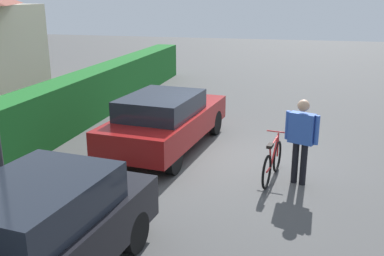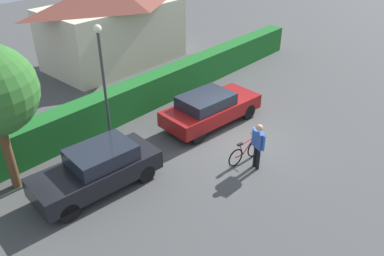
{
  "view_description": "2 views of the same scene",
  "coord_description": "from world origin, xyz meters",
  "px_view_note": "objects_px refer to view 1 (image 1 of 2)",
  "views": [
    {
      "loc": [
        -9.47,
        -1.66,
        3.64
      ],
      "look_at": [
        -1.41,
        0.35,
        1.12
      ],
      "focal_mm": 40.82,
      "sensor_mm": 36.0,
      "label": 1
    },
    {
      "loc": [
        -10.93,
        -7.55,
        8.16
      ],
      "look_at": [
        -1.94,
        0.45,
        1.15
      ],
      "focal_mm": 36.44,
      "sensor_mm": 36.0,
      "label": 2
    }
  ],
  "objects_px": {
    "parked_car_far": "(166,120)",
    "bicycle": "(272,162)",
    "person_rider": "(301,135)",
    "parked_car_near": "(29,241)"
  },
  "relations": [
    {
      "from": "bicycle",
      "to": "parked_car_far",
      "type": "bearing_deg",
      "value": 64.55
    },
    {
      "from": "parked_car_far",
      "to": "bicycle",
      "type": "height_order",
      "value": "parked_car_far"
    },
    {
      "from": "person_rider",
      "to": "parked_car_far",
      "type": "bearing_deg",
      "value": 67.23
    },
    {
      "from": "parked_car_far",
      "to": "bicycle",
      "type": "relative_size",
      "value": 2.77
    },
    {
      "from": "bicycle",
      "to": "person_rider",
      "type": "bearing_deg",
      "value": -97.89
    },
    {
      "from": "parked_car_near",
      "to": "bicycle",
      "type": "relative_size",
      "value": 2.61
    },
    {
      "from": "bicycle",
      "to": "person_rider",
      "type": "relative_size",
      "value": 0.94
    },
    {
      "from": "person_rider",
      "to": "bicycle",
      "type": "bearing_deg",
      "value": 82.11
    },
    {
      "from": "parked_car_far",
      "to": "bicycle",
      "type": "bearing_deg",
      "value": -115.45
    },
    {
      "from": "parked_car_far",
      "to": "person_rider",
      "type": "distance_m",
      "value": 3.5
    }
  ]
}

